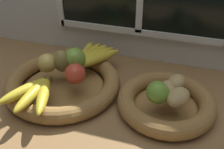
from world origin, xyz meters
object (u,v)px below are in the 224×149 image
object	(u,v)px
potato_large	(168,89)
potato_small	(178,97)
fruit_bowl_left	(63,83)
fruit_bowl_right	(166,102)
apple_golden_left	(47,63)
pear_brown	(62,61)
banana_bunch_back	(91,56)
apple_red_right	(75,74)
lime_near	(157,92)
apple_green_back	(74,59)
banana_bunch_front	(34,93)
potato_back	(176,82)

from	to	relation	value
potato_large	potato_small	xyz separation A→B (cm)	(3.20, -3.20, 0.14)
fruit_bowl_left	potato_small	xyz separation A→B (cm)	(37.81, -3.20, 5.28)
fruit_bowl_right	apple_golden_left	distance (cm)	40.90
fruit_bowl_left	potato_large	bearing A→B (deg)	-0.00
pear_brown	banana_bunch_back	distance (cm)	12.10
apple_red_right	apple_golden_left	bearing A→B (deg)	163.95
apple_golden_left	pear_brown	bearing A→B (deg)	19.78
banana_bunch_back	potato_large	world-z (taller)	potato_large
fruit_bowl_left	banana_bunch_back	world-z (taller)	banana_bunch_back
potato_large	lime_near	xyz separation A→B (cm)	(-2.59, -3.88, 0.99)
apple_red_right	apple_green_back	world-z (taller)	apple_green_back
pear_brown	lime_near	bearing A→B (deg)	-11.63
potato_large	potato_small	bearing A→B (deg)	-45.00
apple_red_right	lime_near	world-z (taller)	same
fruit_bowl_right	lime_near	xyz separation A→B (cm)	(-2.59, -3.88, 6.11)
fruit_bowl_left	fruit_bowl_right	size ratio (longest dim) A/B	1.29
fruit_bowl_left	apple_golden_left	distance (cm)	8.51
banana_bunch_front	banana_bunch_back	size ratio (longest dim) A/B	0.92
fruit_bowl_right	apple_green_back	bearing A→B (deg)	170.31
apple_red_right	apple_golden_left	size ratio (longest dim) A/B	1.02
potato_small	lime_near	size ratio (longest dim) A/B	1.25
apple_red_right	potato_small	distance (cm)	32.02
fruit_bowl_right	lime_near	distance (cm)	7.69
banana_bunch_front	lime_near	world-z (taller)	lime_near
fruit_bowl_left	potato_back	bearing A→B (deg)	6.86
apple_golden_left	potato_back	bearing A→B (deg)	4.26
banana_bunch_back	potato_back	size ratio (longest dim) A/B	2.80
apple_golden_left	banana_bunch_front	xyz separation A→B (cm)	(2.97, -13.89, -1.62)
banana_bunch_back	potato_back	bearing A→B (deg)	-15.04
fruit_bowl_left	banana_bunch_back	distance (cm)	14.58
apple_green_back	banana_bunch_front	world-z (taller)	apple_green_back
fruit_bowl_right	banana_bunch_back	distance (cm)	32.01
fruit_bowl_right	apple_green_back	distance (cm)	33.50
apple_red_right	fruit_bowl_left	bearing A→B (deg)	160.09
potato_small	fruit_bowl_right	bearing A→B (deg)	135.00
potato_large	banana_bunch_front	bearing A→B (deg)	-161.34
banana_bunch_back	lime_near	size ratio (longest dim) A/B	3.06
pear_brown	banana_bunch_front	distance (cm)	15.85
fruit_bowl_left	apple_green_back	world-z (taller)	apple_green_back
lime_near	apple_green_back	bearing A→B (deg)	162.46
pear_brown	potato_back	size ratio (longest dim) A/B	1.09
apple_red_right	potato_large	distance (cm)	28.88
fruit_bowl_right	potato_small	xyz separation A→B (cm)	(3.20, -3.20, 5.27)
pear_brown	apple_green_back	bearing A→B (deg)	37.59
pear_brown	banana_bunch_back	world-z (taller)	pear_brown
lime_near	banana_bunch_front	bearing A→B (deg)	-165.88
pear_brown	potato_large	world-z (taller)	pear_brown
banana_bunch_front	potato_back	size ratio (longest dim) A/B	2.57
pear_brown	banana_bunch_front	xyz separation A→B (cm)	(-1.74, -15.59, -2.29)
lime_near	apple_golden_left	bearing A→B (deg)	172.29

